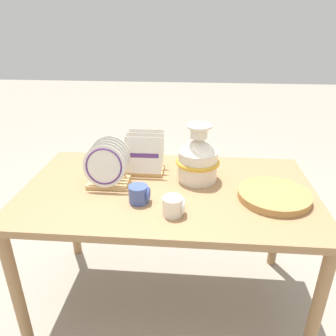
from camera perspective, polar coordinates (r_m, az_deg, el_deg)
name	(u,v)px	position (r m, az deg, el deg)	size (l,w,h in m)	color
ground_plane	(168,298)	(2.11, 0.00, -21.69)	(14.00, 14.00, 0.00)	gray
display_table	(168,202)	(1.69, 0.00, -5.93)	(1.46, 0.84, 0.75)	#9E754C
ceramic_vase	(198,158)	(1.69, 5.23, 1.83)	(0.23, 0.23, 0.30)	silver
dish_rack_round_plates	(107,167)	(1.66, -10.52, 0.10)	(0.21, 0.18, 0.23)	tan
dish_rack_square_plates	(145,159)	(1.79, -4.03, 1.52)	(0.20, 0.18, 0.22)	tan
wicker_charger_stack	(274,196)	(1.62, 17.99, -4.59)	(0.34, 0.34, 0.04)	#AD7F47
mug_cream_glaze	(174,206)	(1.42, 1.01, -6.64)	(0.10, 0.09, 0.08)	silver
mug_cobalt_glaze	(139,194)	(1.51, -5.01, -4.55)	(0.10, 0.09, 0.08)	#42569E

